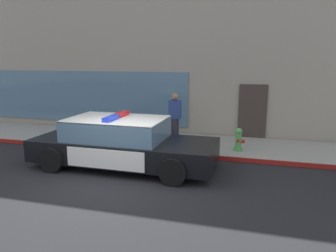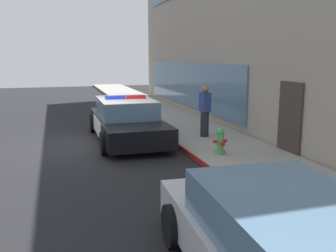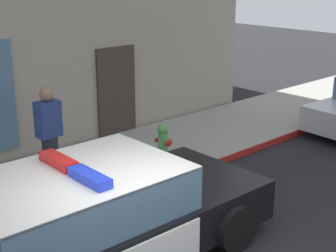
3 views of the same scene
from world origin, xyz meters
name	(u,v)px [view 1 (image 1 of 3)]	position (x,y,z in m)	size (l,w,h in m)	color
ground	(116,182)	(0.00, 0.00, 0.00)	(48.00, 48.00, 0.00)	black
sidewalk	(160,142)	(0.00, 3.78, 0.07)	(48.00, 2.64, 0.15)	gray
curb_red_paint	(148,152)	(0.00, 2.44, 0.08)	(28.80, 0.04, 0.14)	maroon
storefront_building	(147,33)	(-2.90, 10.79, 4.43)	(20.03, 11.38, 8.86)	gray
police_cruiser	(122,143)	(-0.32, 1.18, 0.68)	(5.13, 2.20, 1.49)	black
fire_hydrant	(239,140)	(2.77, 3.18, 0.50)	(0.34, 0.39, 0.73)	#4C994C
pedestrian_on_sidewalk	(175,118)	(0.58, 3.63, 1.01)	(0.42, 0.29, 1.71)	#23232D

